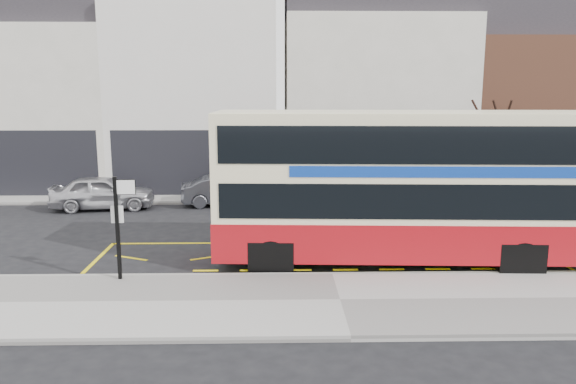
{
  "coord_description": "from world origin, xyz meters",
  "views": [
    {
      "loc": [
        -1.53,
        -15.06,
        5.2
      ],
      "look_at": [
        -1.16,
        2.0,
        1.97
      ],
      "focal_mm": 35.0,
      "sensor_mm": 36.0,
      "label": 1
    }
  ],
  "objects_px": {
    "double_decker_bus": "(410,185)",
    "car_white": "(509,191)",
    "street_tree_right": "(490,112)",
    "bus_stop_post": "(119,218)",
    "car_silver": "(103,192)",
    "car_grey": "(227,190)"
  },
  "relations": [
    {
      "from": "double_decker_bus",
      "to": "car_white",
      "type": "distance_m",
      "value": 10.47
    },
    {
      "from": "double_decker_bus",
      "to": "street_tree_right",
      "type": "relative_size",
      "value": 1.93
    },
    {
      "from": "bus_stop_post",
      "to": "car_silver",
      "type": "bearing_deg",
      "value": 106.41
    },
    {
      "from": "bus_stop_post",
      "to": "car_grey",
      "type": "bearing_deg",
      "value": 76.06
    },
    {
      "from": "bus_stop_post",
      "to": "car_white",
      "type": "xyz_separation_m",
      "value": [
        14.38,
        9.71,
        -1.18
      ]
    },
    {
      "from": "double_decker_bus",
      "to": "street_tree_right",
      "type": "bearing_deg",
      "value": 61.72
    },
    {
      "from": "double_decker_bus",
      "to": "car_grey",
      "type": "bearing_deg",
      "value": 128.4
    },
    {
      "from": "double_decker_bus",
      "to": "car_white",
      "type": "relative_size",
      "value": 2.55
    },
    {
      "from": "car_silver",
      "to": "car_white",
      "type": "distance_m",
      "value": 17.7
    },
    {
      "from": "car_silver",
      "to": "street_tree_right",
      "type": "xyz_separation_m",
      "value": [
        17.28,
        2.15,
        3.28
      ]
    },
    {
      "from": "double_decker_bus",
      "to": "car_silver",
      "type": "height_order",
      "value": "double_decker_bus"
    },
    {
      "from": "street_tree_right",
      "to": "car_silver",
      "type": "bearing_deg",
      "value": -172.92
    },
    {
      "from": "car_white",
      "to": "street_tree_right",
      "type": "height_order",
      "value": "street_tree_right"
    },
    {
      "from": "bus_stop_post",
      "to": "street_tree_right",
      "type": "xyz_separation_m",
      "value": [
        13.97,
        11.49,
        2.19
      ]
    },
    {
      "from": "car_white",
      "to": "car_grey",
      "type": "bearing_deg",
      "value": 104.44
    },
    {
      "from": "bus_stop_post",
      "to": "car_grey",
      "type": "relative_size",
      "value": 0.69
    },
    {
      "from": "car_white",
      "to": "street_tree_right",
      "type": "distance_m",
      "value": 3.83
    },
    {
      "from": "street_tree_right",
      "to": "bus_stop_post",
      "type": "bearing_deg",
      "value": -140.55
    },
    {
      "from": "bus_stop_post",
      "to": "street_tree_right",
      "type": "relative_size",
      "value": 0.47
    },
    {
      "from": "double_decker_bus",
      "to": "car_grey",
      "type": "xyz_separation_m",
      "value": [
        -6.08,
        8.47,
        -1.7
      ]
    },
    {
      "from": "car_grey",
      "to": "double_decker_bus",
      "type": "bearing_deg",
      "value": -152.23
    },
    {
      "from": "car_white",
      "to": "bus_stop_post",
      "type": "bearing_deg",
      "value": 140.06
    }
  ]
}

